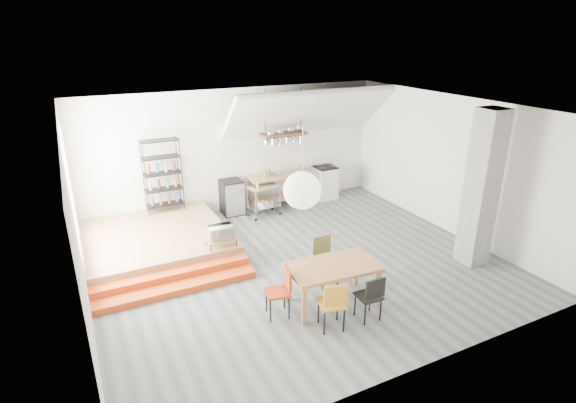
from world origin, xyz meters
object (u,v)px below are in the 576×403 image
rolling_cart (264,197)px  mini_fridge (232,197)px  stove (324,182)px  dining_table (333,269)px

rolling_cart → mini_fridge: bearing=136.7°
rolling_cart → mini_fridge: size_ratio=0.94×
stove → rolling_cart: stove is taller
stove → dining_table: stove is taller
stove → rolling_cart: (-2.09, -0.46, 0.04)m
dining_table → rolling_cart: rolling_cart is taller
stove → dining_table: 5.36m
stove → mini_fridge: size_ratio=1.28×
stove → dining_table: (-2.63, -4.67, 0.18)m
stove → rolling_cart: size_ratio=1.37×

